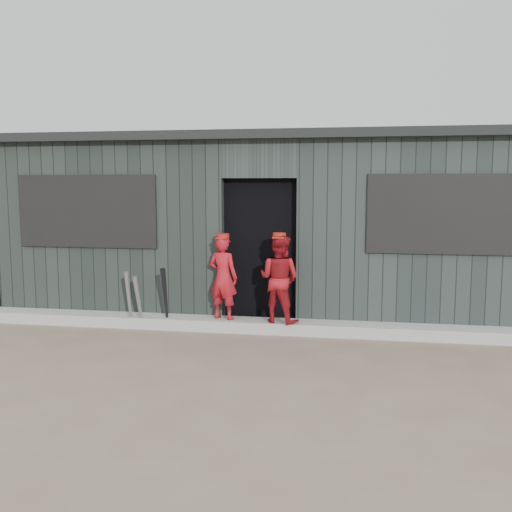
% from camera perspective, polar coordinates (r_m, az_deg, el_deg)
% --- Properties ---
extents(ground, '(80.00, 80.00, 0.00)m').
position_cam_1_polar(ground, '(5.85, -3.04, -11.95)').
color(ground, brown).
rests_on(ground, ground).
extents(curb, '(8.00, 0.36, 0.15)m').
position_cam_1_polar(curb, '(7.54, 0.03, -6.97)').
color(curb, '#979792').
rests_on(curb, ground).
extents(bat_left, '(0.08, 0.21, 0.79)m').
position_cam_1_polar(bat_left, '(7.78, -12.56, -4.31)').
color(bat_left, gray).
rests_on(bat_left, ground).
extents(bat_mid, '(0.12, 0.23, 0.74)m').
position_cam_1_polar(bat_mid, '(7.71, -11.64, -4.58)').
color(bat_mid, gray).
rests_on(bat_mid, ground).
extents(bat_right, '(0.09, 0.29, 0.84)m').
position_cam_1_polar(bat_right, '(7.64, -9.05, -4.22)').
color(bat_right, black).
rests_on(bat_right, ground).
extents(player_red_left, '(0.46, 0.37, 1.11)m').
position_cam_1_polar(player_red_left, '(7.50, -3.31, -2.16)').
color(player_red_left, '#A5141E').
rests_on(player_red_left, curb).
extents(player_red_right, '(0.66, 0.59, 1.13)m').
position_cam_1_polar(player_red_right, '(7.32, 2.33, -2.28)').
color(player_red_right, maroon).
rests_on(player_red_right, curb).
extents(player_grey_back, '(0.64, 0.49, 1.17)m').
position_cam_1_polar(player_grey_back, '(7.95, 4.67, -2.52)').
color(player_grey_back, silver).
rests_on(player_grey_back, ground).
extents(dugout, '(8.30, 3.30, 2.62)m').
position_cam_1_polar(dugout, '(9.00, 1.83, 3.14)').
color(dugout, black).
rests_on(dugout, ground).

